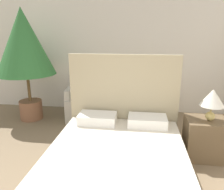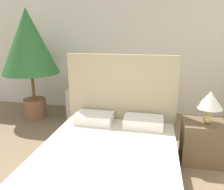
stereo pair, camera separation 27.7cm
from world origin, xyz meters
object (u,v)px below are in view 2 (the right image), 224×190
(bed, at_px, (107,163))
(nightstand, at_px, (202,142))
(armchair_near_window_right, at_px, (127,107))
(potted_palm, at_px, (29,45))
(table_lamp, at_px, (210,101))
(side_table, at_px, (104,109))
(armchair_near_window_left, at_px, (84,104))

(bed, height_order, nightstand, bed)
(armchair_near_window_right, relative_size, potted_palm, 0.40)
(potted_palm, bearing_deg, table_lamp, -18.71)
(nightstand, height_order, side_table, nightstand)
(armchair_near_window_left, distance_m, nightstand, 2.46)
(bed, bearing_deg, armchair_near_window_right, 91.09)
(armchair_near_window_left, xyz_separation_m, nightstand, (2.13, -1.23, -0.01))
(armchair_near_window_left, relative_size, table_lamp, 1.98)
(table_lamp, distance_m, side_table, 2.17)
(potted_palm, bearing_deg, bed, -42.25)
(side_table, bearing_deg, bed, -75.62)
(bed, bearing_deg, table_lamp, 30.63)
(armchair_near_window_right, bearing_deg, side_table, -171.96)
(nightstand, bearing_deg, bed, -148.01)
(armchair_near_window_left, relative_size, side_table, 1.87)
(table_lamp, relative_size, side_table, 0.94)
(bed, xyz_separation_m, table_lamp, (1.21, 0.72, 0.62))
(bed, bearing_deg, nightstand, 31.99)
(armchair_near_window_right, bearing_deg, table_lamp, -45.59)
(armchair_near_window_left, xyz_separation_m, side_table, (0.45, -0.07, -0.06))
(bed, bearing_deg, armchair_near_window_left, 115.52)
(armchair_near_window_right, xyz_separation_m, side_table, (-0.45, -0.07, -0.06))
(armchair_near_window_left, bearing_deg, potted_palm, -177.85)
(potted_palm, height_order, side_table, potted_palm)
(armchair_near_window_right, height_order, nightstand, armchair_near_window_right)
(armchair_near_window_left, distance_m, armchair_near_window_right, 0.90)
(potted_palm, height_order, nightstand, potted_palm)
(potted_palm, xyz_separation_m, side_table, (1.50, 0.10, -1.27))
(potted_palm, height_order, table_lamp, potted_palm)
(nightstand, bearing_deg, potted_palm, 161.58)
(armchair_near_window_left, distance_m, potted_palm, 1.61)
(armchair_near_window_right, bearing_deg, potted_palm, -175.65)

